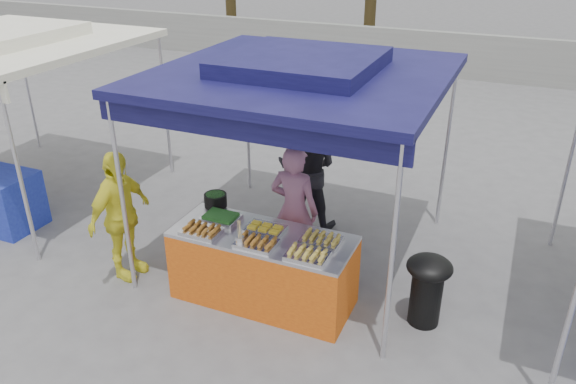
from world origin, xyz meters
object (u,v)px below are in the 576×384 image
at_px(vendor_table, 263,268).
at_px(vendor_woman, 294,211).
at_px(wok_burner, 427,284).
at_px(customer_person, 120,216).
at_px(cooking_pot, 216,200).
at_px(helper_man, 307,169).

distance_m(vendor_table, vendor_woman, 0.81).
height_order(wok_burner, customer_person, customer_person).
bearing_deg(cooking_pot, vendor_woman, 19.59).
xyz_separation_m(cooking_pot, wok_burner, (2.55, -0.06, -0.45)).
bearing_deg(vendor_woman, wok_burner, 168.31).
height_order(vendor_table, helper_man, helper_man).
xyz_separation_m(cooking_pot, vendor_woman, (0.88, 0.31, -0.11)).
bearing_deg(vendor_table, helper_man, 96.15).
distance_m(cooking_pot, customer_person, 1.12).
bearing_deg(customer_person, vendor_woman, -59.14).
bearing_deg(cooking_pot, helper_man, 66.97).
height_order(vendor_table, customer_person, customer_person).
height_order(cooking_pot, helper_man, helper_man).
bearing_deg(vendor_table, vendor_woman, 83.59).
relative_size(vendor_table, helper_man, 1.16).
height_order(vendor_table, vendor_woman, vendor_woman).
xyz_separation_m(vendor_table, helper_man, (-0.20, 1.81, 0.44)).
xyz_separation_m(vendor_woman, helper_man, (-0.27, 1.11, 0.04)).
xyz_separation_m(vendor_table, wok_burner, (1.75, 0.33, 0.05)).
bearing_deg(vendor_woman, vendor_table, 84.51).
bearing_deg(helper_man, vendor_woman, 94.27).
bearing_deg(customer_person, wok_burner, -76.90).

